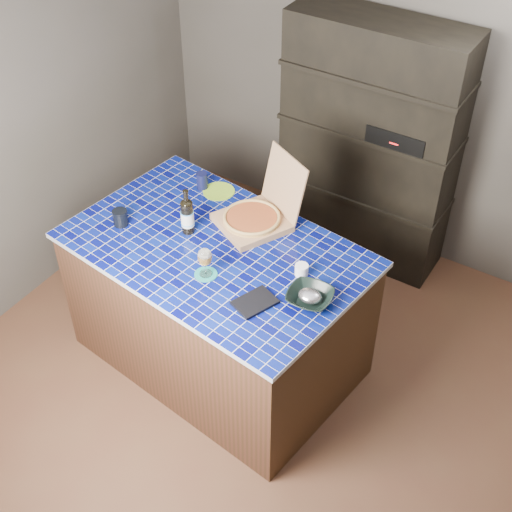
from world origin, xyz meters
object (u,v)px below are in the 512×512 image
Objects in this scene: bowl at (310,297)px; wine_glass at (205,257)px; dvd_case at (255,302)px; pizza_box at (255,216)px; kitchen_island at (218,305)px; mead_bottle at (187,216)px.

wine_glass is at bearing -168.21° from bowl.
dvd_case is at bearing -144.54° from bowl.
pizza_box is 2.63× the size of dvd_case.
dvd_case reaches higher than kitchen_island.
pizza_box reaches higher than wine_glass.
pizza_box is at bearing 143.12° from dvd_case.
dvd_case is at bearing -23.78° from kitchen_island.
mead_bottle is at bearing 140.17° from wine_glass.
mead_bottle is (-0.22, 0.04, 0.58)m from kitchen_island.
kitchen_island is at bearing 169.86° from dvd_case.
dvd_case is 0.90× the size of bowl.
wine_glass is 0.60m from bowl.
pizza_box reaches higher than bowl.
pizza_box reaches higher than mead_bottle.
bowl is at bearing 11.79° from wine_glass.
mead_bottle is (-0.29, -0.27, 0.06)m from pizza_box.
mead_bottle reaches higher than wine_glass.
pizza_box is at bearing 145.81° from bowl.
pizza_box is at bearing 42.31° from mead_bottle.
wine_glass is 0.37m from dvd_case.
bowl is at bearing -8.52° from mead_bottle.
kitchen_island is at bearing 171.87° from bowl.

